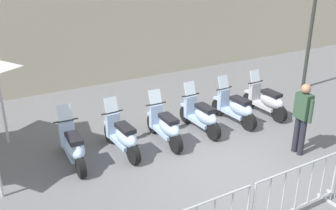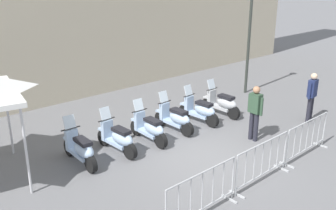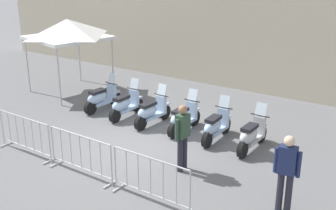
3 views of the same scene
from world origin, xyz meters
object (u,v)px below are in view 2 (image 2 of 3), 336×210
at_px(officer_near_row_end, 255,110).
at_px(officer_mid_plaza, 312,94).
at_px(motorcycle_0, 81,149).
at_px(motorcycle_2, 150,128).
at_px(motorcycle_1, 118,138).
at_px(motorcycle_5, 222,103).
at_px(motorcycle_4, 200,110).
at_px(street_lamp, 250,17).
at_px(barrier_segment_2, 307,138).
at_px(barrier_segment_0, 202,195).
at_px(barrier_segment_1, 262,162).
at_px(motorcycle_3, 175,118).

distance_m(officer_near_row_end, officer_mid_plaza, 2.77).
bearing_deg(motorcycle_0, motorcycle_2, 8.03).
distance_m(motorcycle_1, motorcycle_5, 4.55).
distance_m(motorcycle_5, officer_mid_plaza, 3.06).
bearing_deg(motorcycle_2, motorcycle_5, 11.81).
distance_m(motorcycle_4, street_lamp, 5.03).
height_order(barrier_segment_2, street_lamp, street_lamp).
bearing_deg(street_lamp, officer_near_row_end, -129.35).
bearing_deg(officer_near_row_end, motorcycle_0, 166.90).
bearing_deg(motorcycle_1, barrier_segment_0, -85.61).
distance_m(motorcycle_5, barrier_segment_1, 4.65).
distance_m(motorcycle_2, officer_near_row_end, 3.23).
xyz_separation_m(motorcycle_1, motorcycle_3, (2.22, 0.49, 0.00)).
distance_m(motorcycle_1, barrier_segment_2, 5.31).
xyz_separation_m(motorcycle_1, motorcycle_5, (4.47, 0.88, 0.00)).
bearing_deg(officer_mid_plaza, motorcycle_3, 159.89).
bearing_deg(motorcycle_1, motorcycle_0, -172.99).
xyz_separation_m(motorcycle_3, motorcycle_4, (1.13, 0.20, 0.00)).
xyz_separation_m(motorcycle_3, officer_mid_plaza, (4.47, -1.64, 0.53)).
bearing_deg(street_lamp, motorcycle_3, -157.01).
bearing_deg(barrier_segment_1, barrier_segment_2, 11.00).
xyz_separation_m(barrier_segment_0, barrier_segment_2, (4.18, 0.81, 0.00)).
xyz_separation_m(motorcycle_0, motorcycle_3, (3.36, 0.63, 0.00)).
relative_size(barrier_segment_0, street_lamp, 0.38).
bearing_deg(motorcycle_0, barrier_segment_2, -25.95).
height_order(motorcycle_5, barrier_segment_2, motorcycle_5).
bearing_deg(motorcycle_1, motorcycle_3, 12.41).
bearing_deg(motorcycle_0, motorcycle_4, 10.41).
xyz_separation_m(street_lamp, officer_near_row_end, (-3.19, -3.89, -2.22)).
distance_m(motorcycle_4, barrier_segment_1, 4.08).
bearing_deg(barrier_segment_0, motorcycle_2, 77.77).
xyz_separation_m(motorcycle_3, barrier_segment_1, (0.15, -3.76, 0.07)).
relative_size(motorcycle_0, barrier_segment_0, 0.86).
bearing_deg(barrier_segment_2, barrier_segment_1, -169.00).
distance_m(motorcycle_5, barrier_segment_0, 6.19).
xyz_separation_m(motorcycle_0, motorcycle_2, (2.26, 0.32, 0.00)).
bearing_deg(motorcycle_5, officer_mid_plaza, -42.27).
relative_size(barrier_segment_1, officer_mid_plaza, 1.16).
bearing_deg(street_lamp, officer_mid_plaza, -96.44).
bearing_deg(motorcycle_3, motorcycle_5, 9.84).
bearing_deg(motorcycle_3, barrier_segment_2, -56.28).
relative_size(motorcycle_1, street_lamp, 0.33).
bearing_deg(officer_near_row_end, motorcycle_2, 151.94).
height_order(street_lamp, officer_mid_plaza, street_lamp).
bearing_deg(officer_near_row_end, barrier_segment_2, -70.97).
xyz_separation_m(motorcycle_0, officer_mid_plaza, (7.84, -1.01, 0.53)).
distance_m(street_lamp, officer_mid_plaza, 4.35).
bearing_deg(officer_near_row_end, officer_mid_plaza, 3.55).
xyz_separation_m(motorcycle_0, barrier_segment_0, (1.42, -3.54, 0.07)).
height_order(barrier_segment_1, officer_mid_plaza, officer_mid_plaza).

